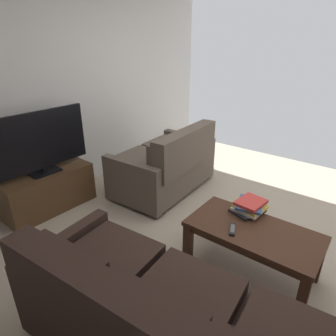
% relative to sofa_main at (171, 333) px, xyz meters
% --- Properties ---
extents(ground_plane, '(4.84, 5.10, 0.01)m').
position_rel_sofa_main_xyz_m(ground_plane, '(0.19, -1.41, -0.38)').
color(ground_plane, tan).
extents(wall_right, '(0.12, 5.10, 2.53)m').
position_rel_sofa_main_xyz_m(wall_right, '(2.61, -1.41, 0.89)').
color(wall_right, silver).
rests_on(wall_right, ground).
extents(sofa_main, '(2.06, 0.97, 0.86)m').
position_rel_sofa_main_xyz_m(sofa_main, '(0.00, 0.00, 0.00)').
color(sofa_main, black).
rests_on(sofa_main, ground).
extents(loveseat_near, '(0.89, 1.39, 0.88)m').
position_rel_sofa_main_xyz_m(loveseat_near, '(1.46, -1.84, 0.00)').
color(loveseat_near, black).
rests_on(loveseat_near, ground).
extents(coffee_table, '(1.06, 0.55, 0.44)m').
position_rel_sofa_main_xyz_m(coffee_table, '(-0.01, -1.11, -0.01)').
color(coffee_table, '#3D2316').
rests_on(coffee_table, ground).
extents(tv_stand, '(0.42, 1.03, 0.47)m').
position_rel_sofa_main_xyz_m(tv_stand, '(2.27, -0.63, -0.14)').
color(tv_stand, '#4C331E').
rests_on(tv_stand, ground).
extents(flat_tv, '(0.21, 1.10, 0.70)m').
position_rel_sofa_main_xyz_m(flat_tv, '(2.27, -0.63, 0.47)').
color(flat_tv, black).
rests_on(flat_tv, tv_stand).
extents(book_stack, '(0.30, 0.34, 0.12)m').
position_rel_sofa_main_xyz_m(book_stack, '(0.13, -1.33, 0.12)').
color(book_stack, black).
rests_on(book_stack, coffee_table).
extents(tv_remote, '(0.10, 0.16, 0.02)m').
position_rel_sofa_main_xyz_m(tv_remote, '(0.12, -0.99, 0.08)').
color(tv_remote, black).
rests_on(tv_remote, coffee_table).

